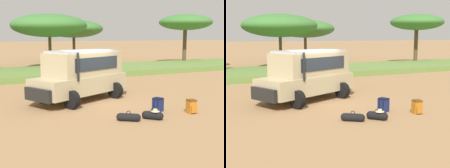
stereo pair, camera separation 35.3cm
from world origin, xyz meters
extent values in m
plane|color=#9E754C|center=(0.00, 0.00, 0.00)|extent=(320.00, 320.00, 0.00)
cube|color=olive|center=(0.00, 10.79, 0.22)|extent=(120.00, 7.00, 0.44)
cube|color=tan|center=(-0.41, 0.56, 0.82)|extent=(5.24, 3.79, 0.84)
cube|color=tan|center=(-0.19, 0.66, 1.79)|extent=(4.22, 3.23, 1.10)
cube|color=#232D38|center=(-1.57, 0.02, 1.74)|extent=(0.71, 1.44, 0.77)
cube|color=#232D38|center=(0.19, -0.16, 1.84)|extent=(2.68, 1.28, 0.60)
cube|color=#232D38|center=(-0.57, 1.48, 1.84)|extent=(2.68, 1.28, 0.60)
cube|color=#B7B7B7|center=(-0.23, 0.64, 2.39)|extent=(3.83, 3.00, 0.10)
cube|color=black|center=(-2.74, -0.53, 0.65)|extent=(0.83, 1.53, 0.56)
cylinder|color=black|center=(-1.00, -0.79, 1.79)|extent=(0.10, 0.10, 1.25)
cylinder|color=black|center=(-1.38, -0.96, 0.40)|extent=(0.59, 0.84, 0.80)
cylinder|color=black|center=(-2.20, 0.79, 0.40)|extent=(0.59, 0.84, 0.80)
cylinder|color=black|center=(1.37, 0.32, 0.40)|extent=(0.59, 0.84, 0.80)
cylinder|color=black|center=(0.55, 2.08, 0.40)|extent=(0.59, 0.84, 0.80)
cylinder|color=black|center=(1.93, 1.65, 0.97)|extent=(0.51, 0.76, 0.74)
cube|color=navy|center=(1.72, -2.95, 0.25)|extent=(0.43, 0.48, 0.51)
cube|color=navy|center=(1.90, -2.88, 0.19)|extent=(0.19, 0.31, 0.28)
cube|color=black|center=(1.72, -2.95, 0.54)|extent=(0.44, 0.47, 0.07)
cylinder|color=black|center=(1.53, -2.93, 0.25)|extent=(0.04, 0.04, 0.43)
cylinder|color=black|center=(1.60, -3.09, 0.25)|extent=(0.04, 0.04, 0.43)
cube|color=#B26619|center=(2.77, -3.81, 0.25)|extent=(0.37, 0.35, 0.50)
cube|color=#B26619|center=(2.75, -4.00, 0.19)|extent=(0.26, 0.11, 0.27)
cube|color=#62380E|center=(2.77, -3.81, 0.53)|extent=(0.35, 0.36, 0.07)
cylinder|color=#62380E|center=(2.87, -3.64, 0.25)|extent=(0.04, 0.04, 0.42)
cylinder|color=#62380E|center=(2.72, -3.63, 0.25)|extent=(0.04, 0.04, 0.42)
cylinder|color=black|center=(0.80, -3.94, 0.15)|extent=(0.59, 0.60, 0.31)
sphere|color=black|center=(0.98, -4.14, 0.15)|extent=(0.30, 0.30, 0.30)
sphere|color=black|center=(0.62, -3.74, 0.15)|extent=(0.30, 0.30, 0.30)
torus|color=black|center=(0.80, -3.94, 0.33)|extent=(0.13, 0.14, 0.16)
cylinder|color=beige|center=(0.87, -4.02, 0.32)|extent=(0.34, 0.34, 0.02)
cylinder|color=beige|center=(0.87, -4.02, 0.37)|extent=(0.17, 0.17, 0.09)
cylinder|color=black|center=(-0.13, -3.75, 0.15)|extent=(0.68, 0.60, 0.29)
sphere|color=black|center=(-0.39, -3.56, 0.15)|extent=(0.29, 0.29, 0.29)
sphere|color=black|center=(0.12, -3.93, 0.15)|extent=(0.29, 0.29, 0.29)
torus|color=black|center=(-0.13, -3.75, 0.31)|extent=(0.15, 0.12, 0.16)
cylinder|color=brown|center=(2.03, 14.97, 1.58)|extent=(0.28, 0.28, 3.15)
ellipsoid|color=#3D7533|center=(2.03, 14.97, 4.04)|extent=(6.95, 6.77, 2.10)
cylinder|color=brown|center=(7.88, 25.00, 1.52)|extent=(0.36, 0.36, 3.04)
ellipsoid|color=#3D7533|center=(7.88, 25.00, 4.00)|extent=(7.49, 7.86, 2.26)
cylinder|color=brown|center=(16.60, 13.64, 1.92)|extent=(0.41, 0.41, 3.85)
ellipsoid|color=#3D7533|center=(16.60, 13.64, 4.56)|extent=(5.58, 5.84, 1.68)
camera|label=1|loc=(-5.64, -13.53, 3.14)|focal=50.00mm
camera|label=2|loc=(-5.33, -13.68, 3.14)|focal=50.00mm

